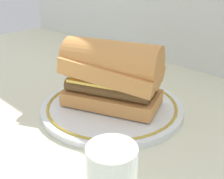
{
  "coord_description": "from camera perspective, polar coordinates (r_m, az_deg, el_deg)",
  "views": [
    {
      "loc": [
        0.35,
        -0.33,
        0.28
      ],
      "look_at": [
        -0.01,
        0.03,
        0.04
      ],
      "focal_mm": 46.99,
      "sensor_mm": 36.0,
      "label": 1
    }
  ],
  "objects": [
    {
      "name": "sausage_sandwich",
      "position": [
        0.55,
        0.0,
        3.14
      ],
      "size": [
        0.21,
        0.16,
        0.13
      ],
      "rotation": [
        0.0,
        0.0,
        0.39
      ],
      "color": "#CE8A49",
      "rests_on": "plate"
    },
    {
      "name": "ground_plane",
      "position": [
        0.56,
        -1.81,
        -5.47
      ],
      "size": [
        1.5,
        1.5,
        0.0
      ],
      "primitive_type": "plane",
      "color": "beige"
    },
    {
      "name": "plate",
      "position": [
        0.58,
        -0.0,
        -3.34
      ],
      "size": [
        0.28,
        0.28,
        0.01
      ],
      "color": "white",
      "rests_on": "ground_plane"
    }
  ]
}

